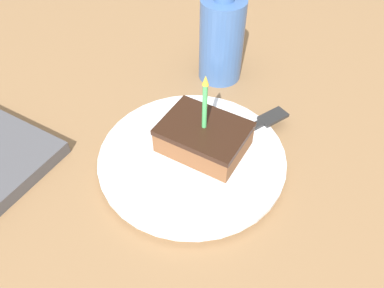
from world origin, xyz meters
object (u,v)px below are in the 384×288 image
cake_slice (204,137)px  bottle (222,37)px  fork (245,131)px  plate (192,158)px

cake_slice → bottle: 0.20m
cake_slice → fork: bearing=-34.2°
plate → bottle: size_ratio=1.35×
cake_slice → bottle: (0.18, 0.07, 0.04)m
fork → bottle: bearing=40.0°
fork → plate: bearing=149.0°
bottle → plate: bearing=-163.1°
plate → bottle: 0.22m
plate → cake_slice: size_ratio=2.12×
plate → fork: bearing=-31.0°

